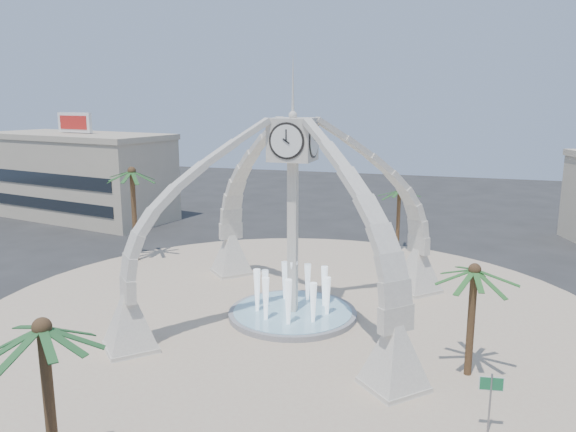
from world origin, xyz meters
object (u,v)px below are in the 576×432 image
(fountain, at_px, (293,313))
(palm_south, at_px, (42,330))
(clock_tower, at_px, (293,216))
(street_sign, at_px, (491,391))
(palm_north, at_px, (399,192))
(palm_east, at_px, (475,271))
(palm_west, at_px, (132,173))

(fountain, distance_m, palm_south, 18.89)
(clock_tower, xyz_separation_m, street_sign, (11.18, -9.67, -4.60))
(palm_north, bearing_deg, clock_tower, -104.84)
(palm_east, bearing_deg, clock_tower, 155.62)
(fountain, xyz_separation_m, palm_south, (-3.26, -17.70, 5.71))
(fountain, distance_m, palm_west, 19.38)
(palm_west, distance_m, palm_south, 28.81)
(clock_tower, xyz_separation_m, fountain, (0.00, 0.00, -6.20))
(palm_north, relative_size, street_sign, 2.34)
(clock_tower, height_order, palm_east, clock_tower)
(street_sign, bearing_deg, palm_south, -158.84)
(street_sign, bearing_deg, palm_north, 95.87)
(palm_west, distance_m, palm_north, 22.71)
(fountain, bearing_deg, palm_north, 75.16)
(fountain, height_order, palm_east, palm_east)
(palm_north, bearing_deg, fountain, -104.84)
(palm_north, xyz_separation_m, palm_south, (-7.83, -34.94, 0.53))
(fountain, height_order, palm_west, palm_west)
(palm_east, xyz_separation_m, palm_north, (-5.85, 21.96, 0.11))
(fountain, distance_m, street_sign, 14.87)
(clock_tower, distance_m, palm_east, 11.50)
(palm_south, distance_m, street_sign, 17.02)
(clock_tower, relative_size, palm_west, 2.13)
(palm_east, relative_size, palm_north, 0.99)
(fountain, relative_size, palm_south, 1.17)
(palm_east, bearing_deg, fountain, 155.62)
(clock_tower, xyz_separation_m, palm_south, (-3.26, -17.70, -0.49))
(palm_west, bearing_deg, street_sign, -32.99)
(palm_west, relative_size, palm_south, 1.23)
(palm_east, xyz_separation_m, street_sign, (0.76, -4.95, -3.47))
(fountain, height_order, palm_south, palm_south)
(clock_tower, relative_size, fountain, 2.24)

